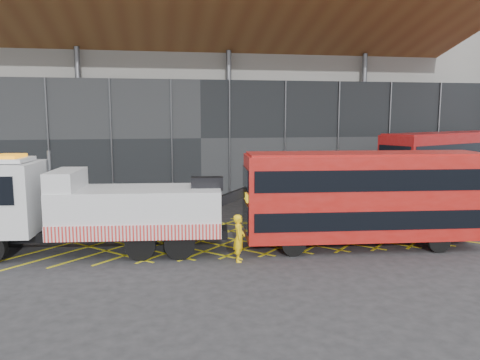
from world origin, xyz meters
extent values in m
plane|color=#29292C|center=(0.00, 0.00, 0.00)|extent=(120.00, 120.00, 0.00)
cube|color=yellow|center=(-4.80, 0.00, 0.01)|extent=(7.16, 7.16, 0.01)
cube|color=yellow|center=(-4.80, 0.00, 0.01)|extent=(7.16, 7.16, 0.01)
cube|color=yellow|center=(-3.20, 0.00, 0.01)|extent=(7.16, 7.16, 0.01)
cube|color=yellow|center=(-3.20, 0.00, 0.01)|extent=(7.16, 7.16, 0.01)
cube|color=yellow|center=(-1.60, 0.00, 0.01)|extent=(7.16, 7.16, 0.01)
cube|color=yellow|center=(-1.60, 0.00, 0.01)|extent=(7.16, 7.16, 0.01)
cube|color=yellow|center=(0.00, 0.00, 0.01)|extent=(7.16, 7.16, 0.01)
cube|color=yellow|center=(0.00, 0.00, 0.01)|extent=(7.16, 7.16, 0.01)
cube|color=yellow|center=(1.60, 0.00, 0.01)|extent=(7.16, 7.16, 0.01)
cube|color=yellow|center=(1.60, 0.00, 0.01)|extent=(7.16, 7.16, 0.01)
cube|color=yellow|center=(3.20, 0.00, 0.01)|extent=(7.16, 7.16, 0.01)
cube|color=yellow|center=(3.20, 0.00, 0.01)|extent=(7.16, 7.16, 0.01)
cube|color=yellow|center=(4.80, 0.00, 0.01)|extent=(7.16, 7.16, 0.01)
cube|color=yellow|center=(4.80, 0.00, 0.01)|extent=(7.16, 7.16, 0.01)
cube|color=yellow|center=(6.40, 0.00, 0.01)|extent=(7.16, 7.16, 0.01)
cube|color=yellow|center=(6.40, 0.00, 0.01)|extent=(7.16, 7.16, 0.01)
cube|color=yellow|center=(8.00, 0.00, 0.01)|extent=(7.16, 7.16, 0.01)
cube|color=yellow|center=(8.00, 0.00, 0.01)|extent=(7.16, 7.16, 0.01)
cube|color=yellow|center=(9.60, 0.00, 0.01)|extent=(7.16, 7.16, 0.01)
cube|color=yellow|center=(9.60, 0.00, 0.01)|extent=(7.16, 7.16, 0.01)
cube|color=yellow|center=(11.20, 0.00, 0.01)|extent=(7.16, 7.16, 0.01)
cube|color=yellow|center=(11.20, 0.00, 0.01)|extent=(7.16, 7.16, 0.01)
cube|color=yellow|center=(12.80, 0.00, 0.01)|extent=(7.16, 7.16, 0.01)
cube|color=yellow|center=(12.80, 0.00, 0.01)|extent=(7.16, 7.16, 0.01)
cube|color=gray|center=(2.00, 19.00, 9.00)|extent=(55.00, 14.00, 18.00)
cube|color=black|center=(2.00, 11.70, 4.00)|extent=(55.00, 0.80, 8.00)
cube|color=brown|center=(0.00, 8.00, 11.50)|extent=(40.00, 11.93, 4.07)
cylinder|color=#595B60|center=(-6.00, 11.50, 5.00)|extent=(0.36, 0.36, 10.00)
cylinder|color=#595B60|center=(4.00, 11.50, 5.00)|extent=(0.36, 0.36, 10.00)
cylinder|color=#595B60|center=(14.00, 11.50, 5.00)|extent=(0.36, 0.36, 10.00)
cube|color=black|center=(-3.35, -1.77, 0.76)|extent=(10.35, 2.16, 0.38)
cube|color=white|center=(-7.01, -1.38, 2.33)|extent=(2.87, 2.97, 2.82)
cube|color=orange|center=(-6.79, -1.41, 3.99)|extent=(1.11, 1.40, 0.13)
cube|color=white|center=(-1.84, -1.93, 1.79)|extent=(6.96, 3.40, 1.73)
cube|color=red|center=(-1.99, -3.31, 1.14)|extent=(6.68, 0.77, 0.60)
cube|color=white|center=(-4.64, -1.63, 3.03)|extent=(1.35, 2.70, 0.76)
cube|color=black|center=(0.96, -2.23, 2.82)|extent=(1.35, 0.68, 0.54)
cube|color=black|center=(2.04, -2.34, 2.27)|extent=(2.40, 0.63, 1.17)
cylinder|color=black|center=(-7.11, -0.23, 0.60)|extent=(1.22, 0.50, 1.19)
cylinder|color=black|center=(-0.24, -3.25, 0.60)|extent=(1.22, 0.50, 1.19)
cylinder|color=black|center=(0.00, -0.98, 0.60)|extent=(1.22, 0.50, 1.19)
cylinder|color=#595B60|center=(-5.50, -0.46, 2.92)|extent=(0.15, 0.15, 2.38)
cube|color=#AD140F|center=(7.49, -2.92, 2.22)|extent=(10.10, 3.19, 3.50)
cube|color=black|center=(7.49, -2.92, 1.40)|extent=(9.71, 3.22, 0.77)
cube|color=black|center=(7.49, -2.92, 3.02)|extent=(9.71, 3.22, 0.86)
cube|color=black|center=(2.53, -2.47, 1.44)|extent=(0.24, 2.02, 1.17)
cube|color=black|center=(2.53, -2.47, 3.02)|extent=(0.24, 2.02, 0.86)
cube|color=yellow|center=(2.52, -2.47, 2.30)|extent=(0.21, 1.61, 0.32)
cube|color=#AD140F|center=(7.49, -2.92, 4.00)|extent=(9.88, 2.99, 0.11)
cylinder|color=black|center=(4.25, -3.63, 0.47)|extent=(0.96, 0.35, 0.94)
cylinder|color=black|center=(4.44, -1.64, 0.47)|extent=(0.96, 0.35, 0.94)
cylinder|color=black|center=(10.28, -4.18, 0.47)|extent=(0.96, 0.35, 0.94)
cylinder|color=black|center=(10.46, -2.19, 0.47)|extent=(0.96, 0.35, 0.94)
cube|color=maroon|center=(17.85, 6.80, 2.45)|extent=(11.01, 6.85, 3.86)
cube|color=black|center=(17.85, 6.80, 1.54)|extent=(10.64, 6.73, 0.85)
cube|color=black|center=(17.85, 6.80, 3.33)|extent=(10.64, 6.73, 0.95)
cube|color=black|center=(12.85, 4.51, 1.59)|extent=(0.98, 2.06, 1.29)
cube|color=black|center=(12.85, 4.51, 3.33)|extent=(0.98, 2.06, 0.95)
cube|color=yellow|center=(12.84, 4.51, 2.54)|extent=(0.79, 1.64, 0.35)
cube|color=maroon|center=(17.85, 6.80, 4.41)|extent=(10.73, 6.58, 0.12)
cylinder|color=black|center=(15.15, 4.33, 0.52)|extent=(1.07, 0.70, 1.03)
cylinder|color=black|center=(14.22, 6.37, 0.52)|extent=(1.07, 0.70, 1.03)
cylinder|color=black|center=(20.28, 9.14, 0.52)|extent=(1.07, 0.70, 1.03)
imported|color=yellow|center=(2.00, -3.90, 0.92)|extent=(0.59, 0.76, 1.83)
camera|label=1|loc=(-1.04, -21.09, 5.60)|focal=35.00mm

